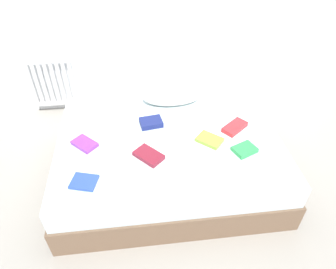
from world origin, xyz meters
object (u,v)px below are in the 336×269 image
(bed, at_px, (169,157))
(textbook_green, at_px, (245,150))
(textbook_purple, at_px, (85,144))
(radiator, at_px, (52,83))
(textbook_navy, at_px, (151,122))
(textbook_blue, at_px, (84,182))
(textbook_red, at_px, (235,127))
(textbook_lime, at_px, (210,140))
(pillow, at_px, (172,96))
(textbook_maroon, at_px, (149,155))

(bed, xyz_separation_m, textbook_green, (0.61, -0.27, 0.27))
(bed, distance_m, textbook_purple, 0.78)
(radiator, xyz_separation_m, textbook_navy, (1.09, -1.01, 0.10))
(bed, height_order, textbook_blue, textbook_blue)
(textbook_blue, height_order, textbook_red, textbook_red)
(textbook_red, relative_size, textbook_lime, 1.16)
(bed, distance_m, textbook_navy, 0.36)
(bed, height_order, pillow, pillow)
(textbook_lime, bearing_deg, textbook_navy, -169.49)
(radiator, height_order, textbook_red, radiator)
(textbook_red, relative_size, textbook_green, 1.32)
(textbook_red, bearing_deg, textbook_green, -128.80)
(textbook_blue, bearing_deg, textbook_lime, 34.60)
(bed, distance_m, textbook_blue, 0.88)
(textbook_green, bearing_deg, textbook_lime, 125.54)
(radiator, distance_m, textbook_maroon, 1.78)
(textbook_purple, bearing_deg, textbook_green, 34.42)
(bed, bearing_deg, textbook_maroon, -128.97)
(textbook_maroon, xyz_separation_m, textbook_navy, (0.05, 0.43, 0.01))
(radiator, distance_m, textbook_purple, 1.33)
(textbook_red, distance_m, textbook_navy, 0.77)
(radiator, distance_m, textbook_red, 2.18)
(textbook_red, bearing_deg, pillow, 97.06)
(bed, relative_size, textbook_navy, 9.90)
(textbook_red, height_order, textbook_green, textbook_red)
(bed, bearing_deg, textbook_navy, 127.06)
(textbook_lime, xyz_separation_m, textbook_navy, (-0.49, 0.29, 0.01))
(bed, relative_size, radiator, 3.34)
(textbook_purple, distance_m, textbook_green, 1.37)
(pillow, bearing_deg, bed, -100.53)
(textbook_lime, bearing_deg, bed, -155.42)
(textbook_red, distance_m, textbook_maroon, 0.85)
(textbook_blue, bearing_deg, radiator, 123.54)
(textbook_red, bearing_deg, bed, 144.80)
(textbook_red, bearing_deg, textbook_navy, 130.11)
(textbook_purple, height_order, textbook_maroon, textbook_maroon)
(pillow, height_order, textbook_blue, pillow)
(textbook_navy, bearing_deg, textbook_lime, -39.57)
(textbook_blue, height_order, textbook_lime, textbook_lime)
(textbook_purple, xyz_separation_m, textbook_navy, (0.59, 0.22, 0.01))
(textbook_lime, bearing_deg, textbook_blue, -119.80)
(radiator, xyz_separation_m, textbook_blue, (0.53, -1.66, 0.08))
(textbook_purple, relative_size, textbook_green, 1.15)
(textbook_blue, bearing_deg, textbook_navy, 65.18)
(textbook_purple, relative_size, textbook_lime, 1.01)
(textbook_purple, relative_size, textbook_navy, 1.06)
(textbook_green, bearing_deg, textbook_blue, 165.37)
(bed, height_order, textbook_green, textbook_green)
(pillow, relative_size, textbook_maroon, 2.48)
(textbook_purple, xyz_separation_m, textbook_lime, (1.08, -0.08, -0.00))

